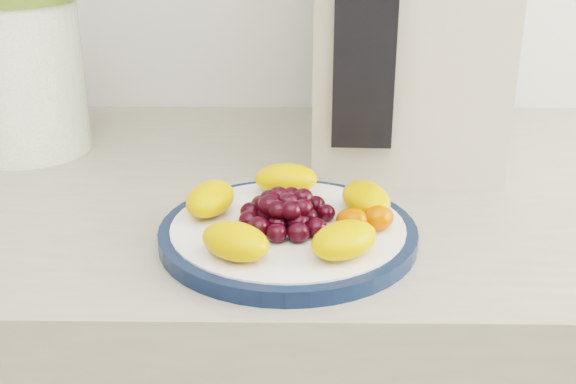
{
  "coord_description": "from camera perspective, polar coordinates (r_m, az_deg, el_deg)",
  "views": [
    {
      "loc": [
        0.01,
        0.43,
        1.2
      ],
      "look_at": [
        0.0,
        1.04,
        0.95
      ],
      "focal_mm": 45.0,
      "sensor_mm": 36.0,
      "label": 1
    }
  ],
  "objects": [
    {
      "name": "canister",
      "position": [
        0.95,
        -20.41,
        8.43
      ],
      "size": [
        0.17,
        0.17,
        0.19
      ],
      "primitive_type": "cylinder",
      "rotation": [
        0.0,
        0.0,
        0.11
      ],
      "color": "#5A731E",
      "rests_on": "counter"
    },
    {
      "name": "plate_face",
      "position": [
        0.67,
        0.0,
        -3.26
      ],
      "size": [
        0.22,
        0.22,
        0.02
      ],
      "primitive_type": "cylinder",
      "color": "white",
      "rests_on": "counter"
    },
    {
      "name": "appliance_panel",
      "position": [
        0.75,
        6.18,
        13.74
      ],
      "size": [
        0.06,
        0.02,
        0.27
      ],
      "primitive_type": "cube",
      "rotation": [
        0.0,
        0.0,
        -0.05
      ],
      "color": "black",
      "rests_on": "appliance_body"
    },
    {
      "name": "plate_rim",
      "position": [
        0.67,
        0.0,
        -3.34
      ],
      "size": [
        0.24,
        0.24,
        0.01
      ],
      "primitive_type": "cylinder",
      "color": "#0F1E3C",
      "rests_on": "counter"
    },
    {
      "name": "fruit_plate",
      "position": [
        0.66,
        0.28,
        -1.49
      ],
      "size": [
        0.21,
        0.2,
        0.03
      ],
      "color": "orange",
      "rests_on": "plate_face"
    },
    {
      "name": "appliance_body",
      "position": [
        0.9,
        9.24,
        14.75
      ],
      "size": [
        0.22,
        0.3,
        0.37
      ],
      "primitive_type": "cube",
      "rotation": [
        0.0,
        0.0,
        -0.05
      ],
      "color": "beige",
      "rests_on": "counter"
    }
  ]
}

